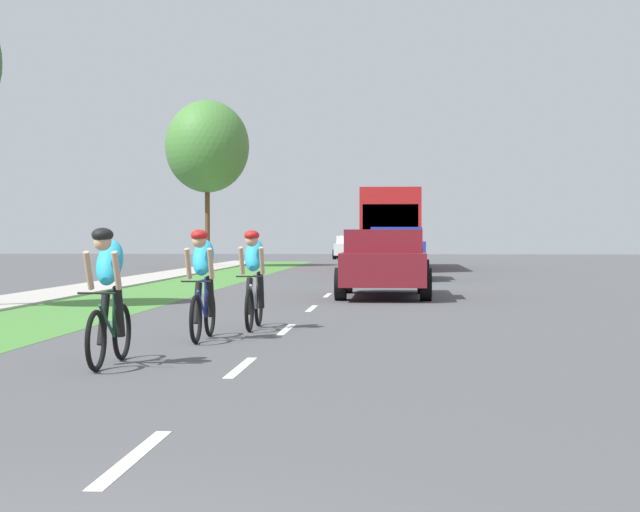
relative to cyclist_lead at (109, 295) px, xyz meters
name	(u,v)px	position (x,y,z in m)	size (l,w,h in m)	color
ground_plane	(323,299)	(1.53, 12.31, -0.81)	(120.00, 120.00, 0.00)	#4C4C4F
grass_verge	(128,298)	(-3.11, 12.31, -0.81)	(2.81, 70.00, 0.01)	#478438
sidewalk_concrete	(34,298)	(-5.41, 12.31, -0.81)	(1.80, 70.00, 0.10)	#B2ADA3
lane_markings_center	(333,290)	(1.53, 16.31, -0.81)	(0.12, 53.13, 0.01)	white
cyclist_lead	(109,295)	(0.00, 0.00, 0.00)	(0.42, 1.72, 1.58)	black
cyclist_trailing	(203,283)	(0.52, 2.92, 0.00)	(0.42, 1.72, 1.58)	black
cyclist_distant	(254,278)	(1.00, 4.69, 0.00)	(0.42, 1.72, 1.58)	black
pickup_maroon	(384,263)	(2.95, 13.40, 0.02)	(2.22, 5.10, 1.64)	maroon
suv_blue	(396,252)	(3.24, 23.61, 0.14)	(2.15, 4.70, 1.79)	#23389E
bus_red	(391,225)	(2.98, 35.35, 1.17)	(2.78, 11.60, 3.48)	red
sedan_white	(349,247)	(0.09, 54.80, -0.04)	(1.98, 4.30, 1.52)	silver
street_tree_far	(207,147)	(-5.97, 37.37, 5.03)	(4.08, 4.08, 8.10)	brown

